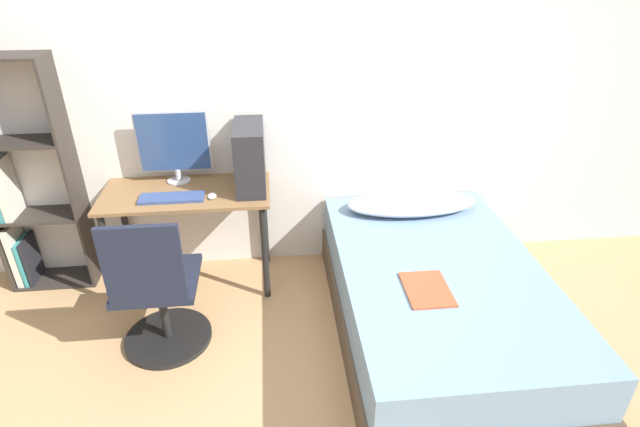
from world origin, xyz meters
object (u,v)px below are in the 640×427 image
bed (437,300)px  pc_tower (250,157)px  office_chair (158,299)px  keyboard (172,198)px  bookshelf (18,188)px  monitor (174,144)px

bed → pc_tower: 1.47m
office_chair → bed: office_chair is taller
bed → keyboard: bearing=160.2°
office_chair → pc_tower: pc_tower is taller
office_chair → pc_tower: size_ratio=2.17×
bookshelf → keyboard: size_ratio=3.94×
bookshelf → monitor: 1.06m
monitor → pc_tower: bearing=-15.3°
office_chair → pc_tower: (0.55, 0.67, 0.58)m
monitor → bookshelf: bearing=-178.3°
keyboard → bed: bearing=-19.8°
bookshelf → office_chair: bearing=-38.5°
keyboard → pc_tower: (0.50, 0.14, 0.20)m
monitor → pc_tower: 0.52m
bed → pc_tower: pc_tower is taller
bookshelf → monitor: size_ratio=3.26×
bed → monitor: 1.95m
monitor → keyboard: bearing=-91.4°
monitor → pc_tower: (0.49, -0.14, -0.05)m
monitor → pc_tower: monitor is taller
bed → keyboard: size_ratio=4.70×
keyboard → pc_tower: 0.56m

